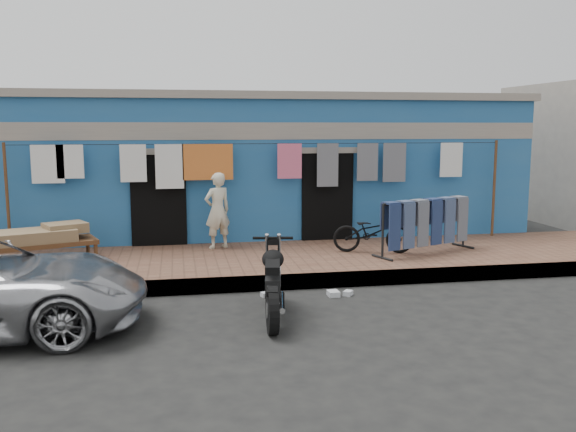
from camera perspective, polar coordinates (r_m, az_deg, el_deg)
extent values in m
plane|color=black|center=(8.60, 2.44, -9.53)|extent=(80.00, 80.00, 0.00)
cube|color=brown|center=(11.41, -0.91, -4.38)|extent=(28.00, 3.00, 0.25)
cube|color=gray|center=(10.02, 0.47, -6.18)|extent=(28.00, 0.10, 0.25)
cube|color=#205997|center=(15.12, -3.43, 4.41)|extent=(12.00, 5.00, 3.20)
cube|color=#9E9384|center=(12.67, -2.11, 7.95)|extent=(12.00, 0.14, 0.35)
cube|color=#9E9384|center=(15.10, -3.48, 10.78)|extent=(12.20, 5.20, 0.16)
cube|color=black|center=(12.56, -12.00, 0.91)|extent=(1.10, 0.10, 2.10)
cube|color=black|center=(12.94, 3.68, 1.29)|extent=(1.10, 0.10, 2.10)
cylinder|color=brown|center=(12.70, -24.79, 1.53)|extent=(0.06, 0.06, 2.10)
cylinder|color=brown|center=(14.07, 18.72, 2.46)|extent=(0.06, 0.06, 2.10)
cylinder|color=black|center=(12.37, -1.89, 6.78)|extent=(10.00, 0.01, 0.01)
cube|color=silver|center=(12.48, -21.57, 4.54)|extent=(0.60, 0.02, 0.73)
cube|color=silver|center=(12.41, -19.72, 4.81)|extent=(0.50, 0.02, 0.65)
cube|color=silver|center=(12.28, -14.28, 4.81)|extent=(0.50, 0.02, 0.73)
cube|color=silver|center=(12.25, -11.03, 4.57)|extent=(0.55, 0.02, 0.88)
cube|color=#CC4C26|center=(12.26, -7.51, 5.03)|extent=(1.00, 0.02, 0.71)
cube|color=#DC5E80|center=(12.46, 0.15, 5.16)|extent=(0.50, 0.02, 0.71)
cube|color=slate|center=(12.63, 3.73, 4.78)|extent=(0.45, 0.02, 0.89)
cube|color=slate|center=(12.86, 7.45, 5.03)|extent=(0.45, 0.02, 0.78)
cube|color=slate|center=(13.06, 9.93, 4.95)|extent=(0.50, 0.02, 0.82)
cube|color=silver|center=(13.55, 15.04, 5.10)|extent=(0.50, 0.02, 0.73)
imported|color=beige|center=(12.09, -6.61, 0.52)|extent=(0.64, 0.55, 1.50)
imported|color=black|center=(11.73, 7.97, -1.06)|extent=(1.59, 0.95, 0.97)
cube|color=silver|center=(9.63, -2.04, -7.34)|extent=(0.19, 0.17, 0.07)
cube|color=silver|center=(9.73, 5.64, -7.19)|extent=(0.19, 0.19, 0.08)
cube|color=silver|center=(9.68, 4.27, -7.25)|extent=(0.18, 0.22, 0.08)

